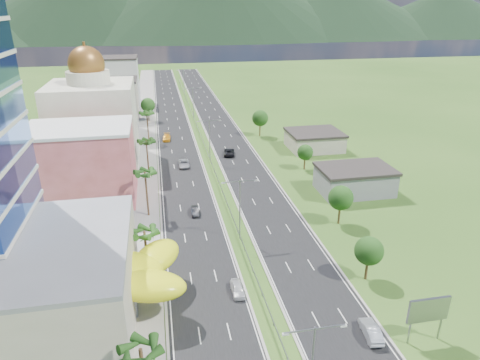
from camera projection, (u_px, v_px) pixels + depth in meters
ground at (252, 272)px, 64.88m from camera, size 500.00×500.00×0.00m
road_left at (173, 123)px, 145.19m from camera, size 11.00×260.00×0.04m
road_right at (217, 121)px, 147.86m from camera, size 11.00×260.00×0.04m
sidewalk_left at (145, 125)px, 143.49m from camera, size 7.00×260.00×0.12m
median_guardrail at (201, 135)px, 129.96m from camera, size 0.10×216.06×0.76m
streetlight_median_b at (240, 204)px, 71.38m from camera, size 6.04×0.25×11.00m
streetlight_median_c at (209, 136)px, 107.67m from camera, size 6.04×0.25×11.00m
streetlight_median_d at (193, 100)px, 148.49m from camera, size 6.04×0.25×11.00m
streetlight_median_e at (184, 79)px, 189.32m from camera, size 6.04×0.25×11.00m
mall_podium at (6, 291)px, 51.66m from camera, size 30.00×24.00×11.00m
lime_canopy at (110, 274)px, 55.80m from camera, size 18.00×15.00×7.40m
pink_shophouse at (83, 165)px, 86.08m from camera, size 20.00×15.00×15.00m
domed_building at (94, 119)px, 105.48m from camera, size 20.00×20.00×28.70m
midrise_grey at (108, 109)px, 129.62m from camera, size 16.00×15.00×16.00m
midrise_beige at (114, 100)px, 150.15m from camera, size 16.00×15.00×13.00m
midrise_white at (118, 82)px, 170.06m from camera, size 16.00×15.00×18.00m
billboard at (428, 311)px, 49.89m from camera, size 5.20×0.35×6.20m
shed_near at (354, 181)px, 91.58m from camera, size 15.00×10.00×5.00m
shed_far at (314, 141)px, 119.27m from camera, size 14.00×12.00×4.40m
palm_tree_a at (141, 353)px, 39.11m from camera, size 3.60×3.60×9.10m
palm_tree_b at (145, 234)px, 61.25m from camera, size 3.60×3.60×8.10m
palm_tree_c at (145, 174)px, 78.85m from camera, size 3.60×3.60×9.60m
palm_tree_d at (146, 143)px, 100.08m from camera, size 3.60×3.60×8.60m
palm_tree_e at (147, 114)px, 122.47m from camera, size 3.60×3.60×9.40m
leafy_tree_lfar at (148, 105)px, 146.19m from camera, size 4.90×4.90×8.05m
leafy_tree_ra at (369, 251)px, 61.37m from camera, size 4.20×4.20×6.90m
leafy_tree_rb at (341, 198)px, 77.17m from camera, size 4.55×4.55×7.47m
leafy_tree_rc at (305, 152)px, 103.41m from camera, size 3.85×3.85×6.33m
leafy_tree_rd at (260, 118)px, 129.46m from camera, size 4.90×4.90×8.05m
mountain_ridge at (217, 40)px, 483.78m from camera, size 860.00×140.00×90.00m
car_white_near_left at (237, 289)px, 59.78m from camera, size 1.74×4.23×1.43m
car_dark_left at (195, 211)px, 82.35m from camera, size 1.57×4.03×1.31m
car_silver_mid_left at (184, 164)px, 106.44m from camera, size 2.63×5.61×1.55m
car_yellow_far_left at (167, 138)px, 127.12m from camera, size 2.61×5.60×1.58m
car_silver_right at (371, 331)px, 51.98m from camera, size 2.27×4.99×1.59m
car_dark_far_right at (229, 152)px, 114.77m from camera, size 3.73×6.33×1.65m
motorcycle at (171, 285)px, 60.71m from camera, size 0.65×2.08×1.33m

